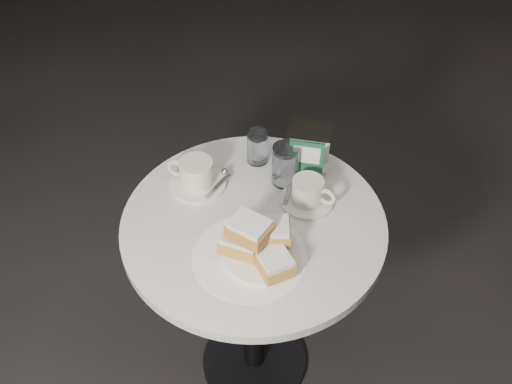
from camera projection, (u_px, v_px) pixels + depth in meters
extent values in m
plane|color=black|center=(254.00, 362.00, 2.02)|extent=(7.00, 7.00, 0.00)
cylinder|color=black|center=(254.00, 360.00, 2.01)|extent=(0.36, 0.36, 0.03)
cylinder|color=black|center=(254.00, 303.00, 1.76)|extent=(0.07, 0.07, 0.70)
cylinder|color=white|center=(254.00, 224.00, 1.51)|extent=(0.70, 0.70, 0.03)
cylinder|color=white|center=(250.00, 256.00, 1.41)|extent=(0.33, 0.33, 0.00)
cylinder|color=white|center=(262.00, 254.00, 1.41)|extent=(0.25, 0.25, 0.01)
cube|color=gold|center=(241.00, 244.00, 1.40)|extent=(0.10, 0.08, 0.04)
cube|color=white|center=(241.00, 237.00, 1.38)|extent=(0.09, 0.07, 0.01)
cube|color=gold|center=(273.00, 263.00, 1.36)|extent=(0.12, 0.12, 0.04)
cube|color=white|center=(274.00, 256.00, 1.34)|extent=(0.11, 0.11, 0.01)
cube|color=gold|center=(270.00, 233.00, 1.38)|extent=(0.12, 0.10, 0.04)
cube|color=white|center=(270.00, 226.00, 1.37)|extent=(0.11, 0.09, 0.01)
cube|color=#C6843D|center=(250.00, 231.00, 1.35)|extent=(0.11, 0.10, 0.04)
cube|color=white|center=(249.00, 224.00, 1.33)|extent=(0.10, 0.09, 0.01)
cylinder|color=white|center=(198.00, 183.00, 1.59)|extent=(0.16, 0.16, 0.01)
cylinder|color=white|center=(197.00, 172.00, 1.56)|extent=(0.09, 0.09, 0.07)
cylinder|color=#89654B|center=(196.00, 164.00, 1.54)|extent=(0.09, 0.09, 0.00)
torus|color=beige|center=(176.00, 168.00, 1.57)|extent=(0.06, 0.01, 0.06)
cube|color=#B0B1B5|center=(218.00, 186.00, 1.57)|extent=(0.04, 0.11, 0.00)
sphere|color=#B9B9BE|center=(225.00, 172.00, 1.61)|extent=(0.02, 0.02, 0.02)
cylinder|color=silver|center=(307.00, 200.00, 1.54)|extent=(0.17, 0.17, 0.01)
cylinder|color=beige|center=(308.00, 190.00, 1.52)|extent=(0.10, 0.10, 0.07)
cylinder|color=#926E4F|center=(308.00, 183.00, 1.50)|extent=(0.09, 0.09, 0.00)
torus|color=silver|center=(327.00, 197.00, 1.50)|extent=(0.05, 0.02, 0.05)
cube|color=#B1B0B5|center=(288.00, 191.00, 1.56)|extent=(0.02, 0.10, 0.00)
sphere|color=#BCBCC1|center=(296.00, 179.00, 1.59)|extent=(0.02, 0.02, 0.02)
cylinder|color=white|center=(258.00, 147.00, 1.63)|extent=(0.07, 0.07, 0.10)
cylinder|color=silver|center=(258.00, 148.00, 1.64)|extent=(0.06, 0.06, 0.09)
cylinder|color=white|center=(285.00, 165.00, 1.56)|extent=(0.08, 0.08, 0.12)
cylinder|color=silver|center=(285.00, 166.00, 1.57)|extent=(0.07, 0.07, 0.10)
cube|color=silver|center=(308.00, 149.00, 1.60)|extent=(0.13, 0.11, 0.14)
cube|color=#195A3B|center=(306.00, 160.00, 1.56)|extent=(0.09, 0.02, 0.12)
cube|color=white|center=(306.00, 155.00, 1.54)|extent=(0.07, 0.01, 0.05)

